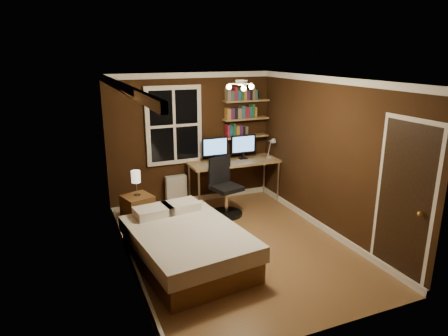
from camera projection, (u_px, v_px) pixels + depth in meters
name	position (u px, v px, depth m)	size (l,w,h in m)	color
floor	(237.00, 246.00, 6.09)	(4.20, 4.20, 0.00)	brown
wall_back	(192.00, 140.00, 7.60)	(3.20, 0.04, 2.50)	black
wall_left	(125.00, 181.00, 5.15)	(0.04, 4.20, 2.50)	black
wall_right	(329.00, 157.00, 6.34)	(0.04, 4.20, 2.50)	black
ceiling	(238.00, 79.00, 5.39)	(3.20, 4.20, 0.02)	white
window	(174.00, 126.00, 7.36)	(1.06, 0.06, 1.46)	white
door	(403.00, 203.00, 5.02)	(0.03, 0.82, 2.05)	black
door_knob	(420.00, 214.00, 4.75)	(0.06, 0.06, 0.06)	gold
ceiling_fixture	(241.00, 87.00, 5.33)	(0.44, 0.44, 0.18)	beige
bookshelf_lower	(246.00, 136.00, 7.90)	(0.92, 0.22, 0.03)	#A67F50
books_row_lower	(246.00, 130.00, 7.86)	(0.42, 0.16, 0.23)	maroon
bookshelf_middle	(246.00, 119.00, 7.80)	(0.92, 0.22, 0.03)	#A67F50
books_row_middle	(246.00, 112.00, 7.76)	(0.54, 0.16, 0.23)	#1C5B80
bookshelf_upper	(246.00, 101.00, 7.70)	(0.92, 0.22, 0.03)	#A67F50
books_row_upper	(246.00, 94.00, 7.67)	(0.60, 0.16, 0.23)	#275C2E
bed	(187.00, 246.00, 5.52)	(1.60, 2.06, 0.65)	brown
nightstand	(138.00, 211.00, 6.71)	(0.44, 0.44, 0.55)	brown
bedside_lamp	(136.00, 183.00, 6.58)	(0.15, 0.15, 0.43)	#F1E0CB
radiator	(176.00, 191.00, 7.63)	(0.40, 0.14, 0.60)	silver
desk	(234.00, 164.00, 7.70)	(1.77, 0.66, 0.84)	#A67F50
monitor_left	(215.00, 150.00, 7.56)	(0.51, 0.12, 0.47)	black
monitor_right	(243.00, 147.00, 7.78)	(0.51, 0.12, 0.47)	black
desk_lamp	(271.00, 148.00, 7.79)	(0.14, 0.32, 0.44)	silver
office_chair	(225.00, 193.00, 7.20)	(0.58, 0.58, 1.05)	black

